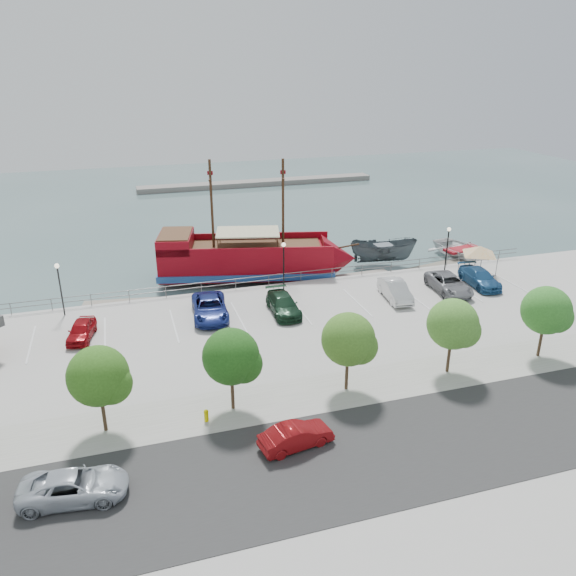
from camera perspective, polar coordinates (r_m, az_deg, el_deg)
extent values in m
plane|color=#3C5757|center=(43.80, 2.03, -4.44)|extent=(160.00, 160.00, 0.00)
cube|color=#ABA8A5|center=(28.12, 17.26, -22.03)|extent=(100.00, 58.00, 1.20)
cube|color=#2C2C2C|center=(30.86, 12.15, -15.39)|extent=(100.00, 8.00, 0.04)
cube|color=gray|center=(35.21, 7.44, -9.86)|extent=(100.00, 4.00, 0.05)
cylinder|color=#606060|center=(49.84, -0.87, 1.40)|extent=(50.00, 0.06, 0.06)
cylinder|color=#606060|center=(49.98, -0.86, 0.97)|extent=(50.00, 0.06, 0.06)
cube|color=gray|center=(96.73, -3.08, 10.61)|extent=(40.00, 3.00, 0.80)
cube|color=maroon|center=(53.64, -4.25, 2.82)|extent=(16.81, 8.66, 2.61)
cube|color=#21478B|center=(53.92, -4.22, 1.96)|extent=(17.18, 9.02, 0.60)
cone|color=maroon|center=(54.23, 5.15, 3.00)|extent=(4.26, 5.44, 4.82)
cube|color=maroon|center=(53.51, -11.34, 4.66)|extent=(4.11, 5.59, 1.41)
cube|color=#52321B|center=(53.30, -11.40, 5.43)|extent=(3.82, 5.15, 0.12)
cube|color=#52321B|center=(53.20, -3.75, 4.21)|extent=(13.74, 7.37, 0.15)
cube|color=maroon|center=(55.42, -4.28, 5.25)|extent=(15.68, 3.97, 0.70)
cube|color=maroon|center=(50.82, -4.32, 3.69)|extent=(15.68, 3.97, 0.70)
cylinder|color=#382111|center=(52.17, -0.51, 8.54)|extent=(0.29, 0.29, 8.24)
cylinder|color=#382111|center=(52.24, -7.76, 8.36)|extent=(0.29, 0.29, 8.24)
cylinder|color=#382111|center=(51.64, -0.52, 11.25)|extent=(0.84, 2.96, 0.14)
cylinder|color=#382111|center=(51.71, -7.90, 11.06)|extent=(0.84, 2.96, 0.14)
cube|color=beige|center=(52.78, -4.12, 5.71)|extent=(6.56, 5.08, 0.12)
cylinder|color=#382111|center=(53.96, 5.93, 4.23)|extent=(2.47, 0.74, 0.59)
imported|color=#454E53|center=(58.17, 9.63, 3.47)|extent=(7.17, 4.54, 2.60)
imported|color=silver|center=(62.24, 17.28, 3.48)|extent=(6.38, 8.09, 1.51)
cube|color=gray|center=(50.07, -16.61, -1.65)|extent=(6.56, 2.76, 0.36)
cube|color=gray|center=(54.41, 7.12, 1.06)|extent=(6.71, 2.29, 0.38)
cube|color=slate|center=(58.31, 14.88, 1.94)|extent=(7.58, 3.49, 0.42)
cylinder|color=slate|center=(54.78, 16.97, 2.42)|extent=(0.08, 0.08, 2.03)
cylinder|color=slate|center=(56.59, 18.52, 2.85)|extent=(0.08, 0.08, 2.03)
cylinder|color=slate|center=(53.42, 18.93, 1.68)|extent=(0.08, 0.08, 2.03)
cylinder|color=slate|center=(55.28, 20.45, 2.15)|extent=(0.08, 0.08, 2.03)
pyramid|color=silver|center=(54.46, 18.95, 4.06)|extent=(4.83, 4.83, 0.83)
imported|color=#ADB5BF|center=(28.61, -20.93, -18.30)|extent=(5.04, 2.76, 1.34)
imported|color=maroon|center=(29.81, 0.83, -14.81)|extent=(4.07, 2.02, 1.28)
cylinder|color=#C7B700|center=(32.07, -8.30, -12.82)|extent=(0.25, 0.25, 0.62)
sphere|color=#C7B700|center=(31.88, -8.33, -12.34)|extent=(0.27, 0.27, 0.27)
cylinder|color=black|center=(46.78, -22.06, -0.33)|extent=(0.12, 0.12, 4.00)
sphere|color=#FFF2CC|center=(46.08, -22.43, 2.09)|extent=(0.36, 0.36, 0.36)
cylinder|color=black|center=(48.30, -0.44, 2.05)|extent=(0.12, 0.12, 4.00)
sphere|color=#FFF2CC|center=(47.63, -0.45, 4.42)|extent=(0.36, 0.36, 0.36)
cylinder|color=black|center=(54.83, 15.82, 3.65)|extent=(0.12, 0.12, 4.00)
sphere|color=#FFF2CC|center=(54.23, 16.05, 5.76)|extent=(0.36, 0.36, 0.36)
cylinder|color=#473321|center=(32.18, -18.22, -11.99)|extent=(0.20, 0.20, 2.20)
sphere|color=#2C5918|center=(30.99, -18.73, -8.45)|extent=(3.20, 3.20, 3.20)
sphere|color=#2C5918|center=(30.90, -17.52, -9.25)|extent=(2.20, 2.20, 2.20)
cylinder|color=#473321|center=(32.51, -5.66, -10.48)|extent=(0.20, 0.20, 2.20)
sphere|color=#1B4814|center=(31.33, -5.82, -6.93)|extent=(3.20, 3.20, 3.20)
sphere|color=#1B4814|center=(31.38, -4.59, -7.68)|extent=(2.20, 2.20, 2.20)
cylinder|color=#473321|center=(34.29, 5.99, -8.62)|extent=(0.20, 0.20, 2.20)
sphere|color=#3A651F|center=(33.18, 6.14, -5.20)|extent=(3.20, 3.20, 3.20)
sphere|color=#3A651F|center=(33.35, 7.27, -5.88)|extent=(2.20, 2.20, 2.20)
cylinder|color=#473321|center=(37.33, 16.01, -6.71)|extent=(0.20, 0.20, 2.20)
sphere|color=#417428|center=(36.31, 16.39, -3.52)|extent=(3.20, 3.20, 3.20)
sphere|color=#417428|center=(36.58, 17.36, -4.15)|extent=(2.20, 2.20, 2.20)
cylinder|color=#473321|center=(41.34, 24.25, -4.98)|extent=(0.20, 0.20, 2.20)
sphere|color=#2C6A23|center=(40.42, 24.76, -2.07)|extent=(3.20, 3.20, 3.20)
sphere|color=#2C6A23|center=(40.76, 25.57, -2.63)|extent=(2.20, 2.20, 2.20)
imported|color=maroon|center=(42.87, -20.25, -4.04)|extent=(2.31, 4.12, 1.32)
imported|color=navy|center=(43.91, -7.94, -1.99)|extent=(3.13, 5.89, 1.58)
imported|color=#15321F|center=(44.23, -0.48, -1.67)|extent=(2.18, 5.07, 1.46)
imported|color=silver|center=(47.65, 10.84, -0.23)|extent=(2.20, 4.89, 1.56)
imported|color=gray|center=(50.20, 16.03, 0.42)|extent=(2.99, 5.63, 1.51)
imported|color=#204F81|center=(52.46, 18.90, 1.00)|extent=(2.44, 5.23, 1.48)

